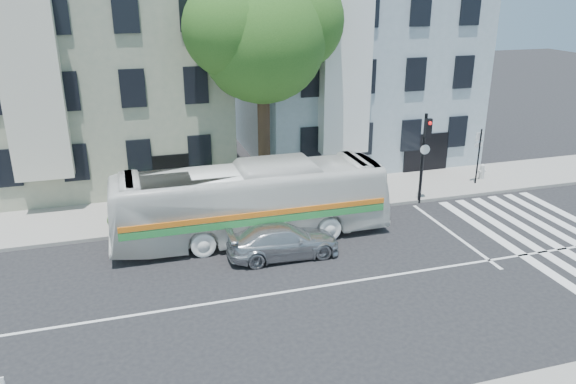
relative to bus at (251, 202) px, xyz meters
name	(u,v)px	position (x,y,z in m)	size (l,w,h in m)	color
ground	(327,286)	(1.57, -4.57, -1.55)	(120.00, 120.00, 0.00)	black
sidewalk_far	(268,202)	(1.57, 3.43, -1.48)	(80.00, 4.00, 0.15)	gray
building_left	(101,71)	(-5.43, 10.43, 3.95)	(12.00, 10.00, 11.00)	gray
building_right	(352,61)	(8.57, 10.43, 3.95)	(12.00, 10.00, 11.00)	#8EA0A9
street_tree	(262,30)	(1.62, 4.16, 6.28)	(7.30, 5.90, 11.10)	#2D2116
bus	(251,202)	(0.00, 0.00, 0.00)	(11.14, 2.61, 3.10)	white
sedan	(283,241)	(0.77, -1.97, -0.93)	(4.29, 1.74, 1.25)	#BABCC2
hedge	(216,209)	(-1.08, 2.23, -1.05)	(8.50, 0.84, 0.70)	#23591D
traffic_signal	(425,147)	(8.46, 1.37, 1.22)	(0.45, 0.53, 4.29)	black
fire_hydrant	(482,171)	(13.09, 3.26, -0.99)	(0.46, 0.26, 0.81)	#B9B8B4
far_sign_pole	(479,150)	(12.40, 2.80, 0.37)	(0.50, 0.23, 2.84)	black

